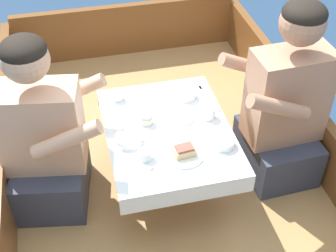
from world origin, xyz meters
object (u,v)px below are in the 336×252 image
(person_starboard, at_px, (284,109))
(coffee_cup_port, at_px, (209,112))
(tin_can, at_px, (146,119))
(person_port, at_px, (45,140))
(coffee_cup_starboard, at_px, (146,154))
(sandwich, at_px, (184,151))
(coffee_cup_center, at_px, (117,95))

(person_starboard, bearing_deg, coffee_cup_port, -14.25)
(tin_can, bearing_deg, person_port, -176.32)
(person_port, xyz_separation_m, coffee_cup_starboard, (0.47, -0.22, 0.01))
(coffee_cup_port, xyz_separation_m, tin_can, (-0.33, 0.03, -0.01))
(person_starboard, height_order, sandwich, person_starboard)
(person_port, distance_m, person_starboard, 1.24)
(coffee_cup_center, height_order, tin_can, tin_can)
(person_starboard, bearing_deg, person_port, -6.02)
(person_starboard, bearing_deg, coffee_cup_center, -25.35)
(coffee_cup_starboard, bearing_deg, person_starboard, 10.86)
(person_port, height_order, person_starboard, person_starboard)
(sandwich, relative_size, coffee_cup_center, 1.07)
(person_starboard, xyz_separation_m, coffee_cup_center, (-0.83, 0.35, -0.02))
(person_port, relative_size, sandwich, 9.12)
(coffee_cup_port, relative_size, tin_can, 1.44)
(person_port, bearing_deg, coffee_cup_port, 10.26)
(sandwich, bearing_deg, coffee_cup_center, 115.25)
(coffee_cup_starboard, distance_m, coffee_cup_center, 0.50)
(person_starboard, distance_m, tin_can, 0.73)
(person_port, relative_size, tin_can, 14.69)
(person_starboard, distance_m, sandwich, 0.61)
(person_port, bearing_deg, coffee_cup_starboard, -15.62)
(person_starboard, bearing_deg, tin_can, -11.12)
(person_starboard, relative_size, tin_can, 15.58)
(person_port, distance_m, coffee_cup_starboard, 0.52)
(coffee_cup_center, bearing_deg, person_port, -145.67)
(coffee_cup_port, height_order, coffee_cup_center, coffee_cup_port)
(person_starboard, distance_m, coffee_cup_center, 0.91)
(coffee_cup_center, bearing_deg, coffee_cup_starboard, -82.90)
(coffee_cup_port, bearing_deg, person_port, -179.62)
(coffee_cup_starboard, bearing_deg, sandwich, -7.24)
(person_starboard, distance_m, coffee_cup_port, 0.39)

